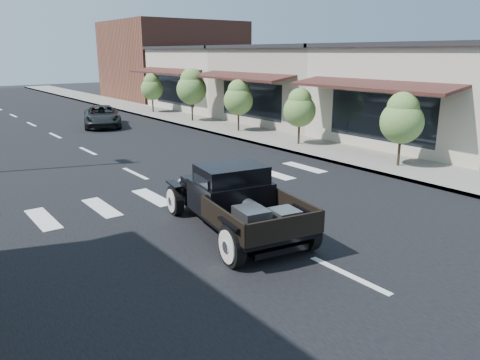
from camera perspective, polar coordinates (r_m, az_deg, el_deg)
ground at (r=11.67m, az=1.82°, el=-6.26°), size 120.00×120.00×0.00m
road at (r=24.81m, az=-20.33°, el=4.44°), size 14.00×80.00×0.02m
road_markings at (r=20.14m, az=-16.18°, el=2.42°), size 12.00×60.00×0.06m
sidewalk_right at (r=28.33m, az=-3.63°, el=6.74°), size 3.00×80.00×0.15m
storefront_near at (r=25.18m, az=23.75°, el=9.41°), size 10.00×9.00×4.50m
storefront_mid at (r=30.66m, az=8.86°, el=11.34°), size 10.00×9.00×4.50m
storefront_far at (r=37.51m, az=-1.17°, el=12.22°), size 10.00×9.00×4.50m
far_building_right at (r=46.21m, az=-8.12°, el=14.21°), size 11.00×10.00×7.00m
small_tree_a at (r=18.44m, az=19.02°, el=5.71°), size 1.59×1.59×2.65m
small_tree_b at (r=21.92m, az=7.24°, el=7.60°), size 1.49×1.49×2.48m
small_tree_c at (r=25.50m, az=-0.20°, el=8.98°), size 1.58×1.58×2.64m
small_tree_d at (r=29.50m, az=-5.90°, el=10.20°), size 1.85×1.85×3.09m
small_tree_e at (r=34.28m, az=-10.65°, el=10.33°), size 1.56×1.56×2.60m
hotrod_pickup at (r=11.34m, az=-0.55°, el=-2.39°), size 3.04×5.17×1.69m
second_car at (r=29.03m, az=-16.46°, el=7.42°), size 3.35×4.79×1.22m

